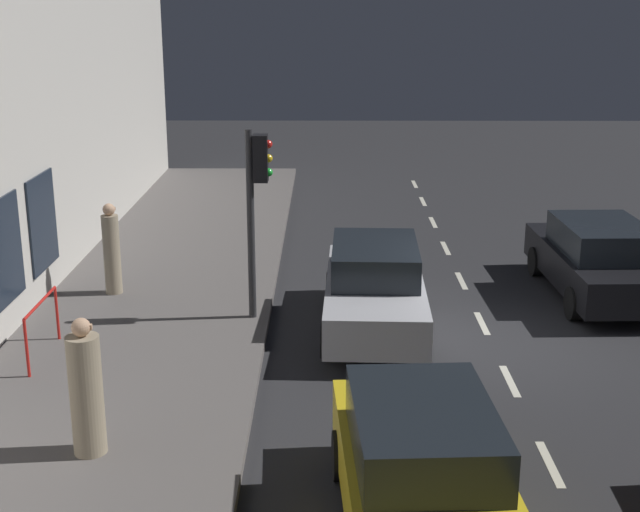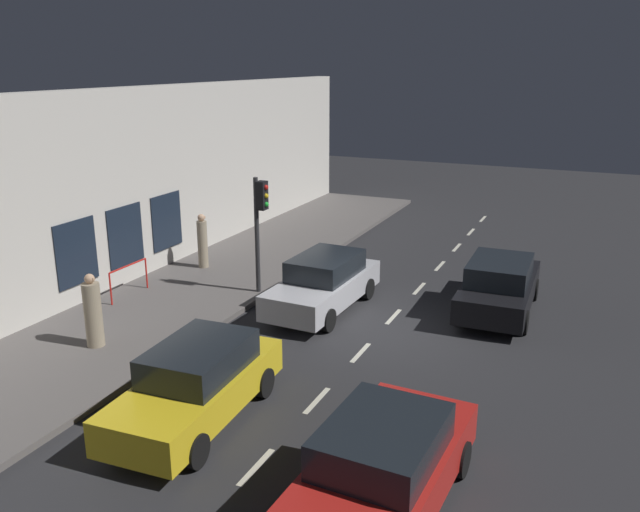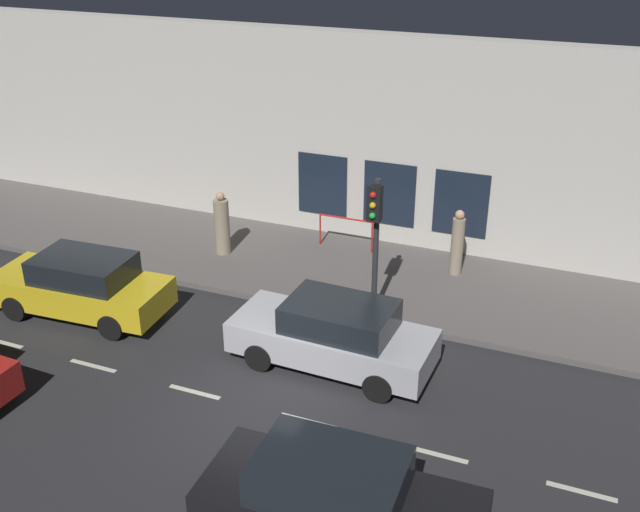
{
  "view_description": "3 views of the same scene",
  "coord_description": "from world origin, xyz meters",
  "px_view_note": "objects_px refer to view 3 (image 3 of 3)",
  "views": [
    {
      "loc": [
        2.95,
        14.43,
        5.82
      ],
      "look_at": [
        3.04,
        -0.53,
        1.45
      ],
      "focal_mm": 49.1,
      "sensor_mm": 36.0,
      "label": 1
    },
    {
      "loc": [
        -5.17,
        15.53,
        6.93
      ],
      "look_at": [
        2.15,
        -0.73,
        1.6
      ],
      "focal_mm": 36.86,
      "sensor_mm": 36.0,
      "label": 2
    },
    {
      "loc": [
        -10.9,
        -5.65,
        9.37
      ],
      "look_at": [
        3.26,
        0.06,
        2.01
      ],
      "focal_mm": 41.63,
      "sensor_mm": 36.0,
      "label": 3
    }
  ],
  "objects_px": {
    "parked_car_0": "(334,335)",
    "pedestrian_0": "(457,244)",
    "traffic_light": "(375,225)",
    "pedestrian_1": "(222,225)",
    "parked_car_3": "(81,285)",
    "parked_car_2": "(338,501)"
  },
  "relations": [
    {
      "from": "parked_car_2",
      "to": "pedestrian_0",
      "type": "height_order",
      "value": "pedestrian_0"
    },
    {
      "from": "parked_car_0",
      "to": "pedestrian_0",
      "type": "distance_m",
      "value": 5.41
    },
    {
      "from": "traffic_light",
      "to": "pedestrian_1",
      "type": "relative_size",
      "value": 1.88
    },
    {
      "from": "pedestrian_0",
      "to": "pedestrian_1",
      "type": "bearing_deg",
      "value": -37.51
    },
    {
      "from": "pedestrian_1",
      "to": "parked_car_3",
      "type": "bearing_deg",
      "value": 62.72
    },
    {
      "from": "traffic_light",
      "to": "pedestrian_0",
      "type": "bearing_deg",
      "value": -24.43
    },
    {
      "from": "parked_car_0",
      "to": "parked_car_2",
      "type": "relative_size",
      "value": 1.0
    },
    {
      "from": "traffic_light",
      "to": "parked_car_0",
      "type": "bearing_deg",
      "value": 175.21
    },
    {
      "from": "traffic_light",
      "to": "pedestrian_0",
      "type": "height_order",
      "value": "traffic_light"
    },
    {
      "from": "pedestrian_0",
      "to": "parked_car_2",
      "type": "bearing_deg",
      "value": 43.63
    },
    {
      "from": "parked_car_0",
      "to": "parked_car_2",
      "type": "height_order",
      "value": "same"
    },
    {
      "from": "parked_car_2",
      "to": "parked_car_0",
      "type": "bearing_deg",
      "value": -159.94
    },
    {
      "from": "parked_car_3",
      "to": "parked_car_0",
      "type": "bearing_deg",
      "value": -91.46
    },
    {
      "from": "parked_car_2",
      "to": "parked_car_3",
      "type": "relative_size",
      "value": 1.01
    },
    {
      "from": "parked_car_3",
      "to": "pedestrian_0",
      "type": "relative_size",
      "value": 2.43
    },
    {
      "from": "traffic_light",
      "to": "pedestrian_1",
      "type": "height_order",
      "value": "traffic_light"
    },
    {
      "from": "parked_car_0",
      "to": "pedestrian_0",
      "type": "relative_size",
      "value": 2.45
    },
    {
      "from": "traffic_light",
      "to": "parked_car_0",
      "type": "distance_m",
      "value": 2.79
    },
    {
      "from": "parked_car_0",
      "to": "parked_car_3",
      "type": "height_order",
      "value": "same"
    },
    {
      "from": "parked_car_3",
      "to": "pedestrian_0",
      "type": "distance_m",
      "value": 9.77
    },
    {
      "from": "traffic_light",
      "to": "pedestrian_0",
      "type": "distance_m",
      "value": 3.68
    },
    {
      "from": "parked_car_0",
      "to": "parked_car_2",
      "type": "xyz_separation_m",
      "value": [
        -4.63,
        -1.84,
        0.0
      ]
    }
  ]
}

